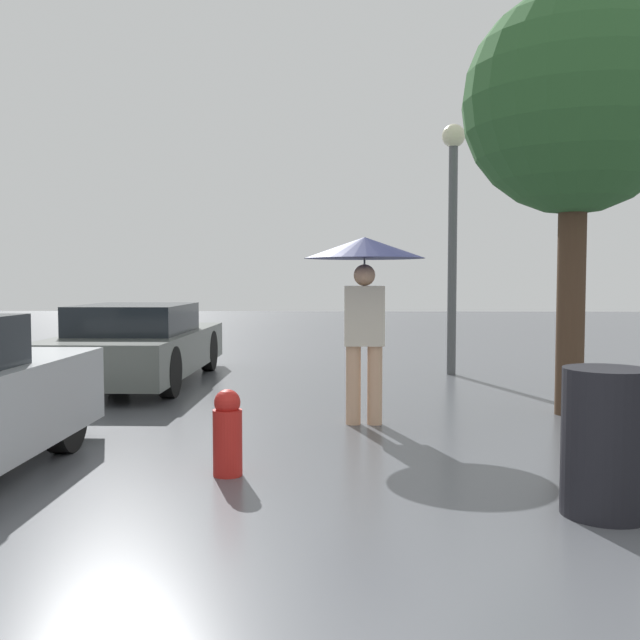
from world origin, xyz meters
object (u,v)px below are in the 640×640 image
object	(u,v)px
street_lamp	(453,211)
trash_bin	(606,442)
tree	(575,105)
parked_car_farthest	(139,345)
pedestrian	(364,270)
fire_hydrant	(228,433)

from	to	relation	value
street_lamp	trash_bin	world-z (taller)	street_lamp
tree	street_lamp	distance (m)	3.46
parked_car_farthest	trash_bin	world-z (taller)	parked_car_farthest
pedestrian	street_lamp	xyz separation A→B (m)	(1.49, 3.87, 0.95)
tree	street_lamp	size ratio (longest dim) A/B	1.19
parked_car_farthest	street_lamp	world-z (taller)	street_lamp
trash_bin	fire_hydrant	bearing A→B (deg)	161.82
pedestrian	parked_car_farthest	distance (m)	4.38
parked_car_farthest	street_lamp	xyz separation A→B (m)	(4.64, 1.01, 2.00)
parked_car_farthest	tree	size ratio (longest dim) A/B	0.93
fire_hydrant	tree	bearing A→B (deg)	37.05
tree	street_lamp	world-z (taller)	tree
trash_bin	fire_hydrant	distance (m)	2.67
pedestrian	fire_hydrant	xyz separation A→B (m)	(-1.10, -1.95, -1.26)
parked_car_farthest	street_lamp	bearing A→B (deg)	12.23
parked_car_farthest	pedestrian	bearing A→B (deg)	-42.23
parked_car_farthest	tree	xyz separation A→B (m)	(5.43, -2.26, 2.82)
parked_car_farthest	trash_bin	distance (m)	7.27
tree	parked_car_farthest	bearing A→B (deg)	157.44
pedestrian	tree	bearing A→B (deg)	14.84
parked_car_farthest	fire_hydrant	world-z (taller)	parked_car_farthest
street_lamp	fire_hydrant	world-z (taller)	street_lamp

